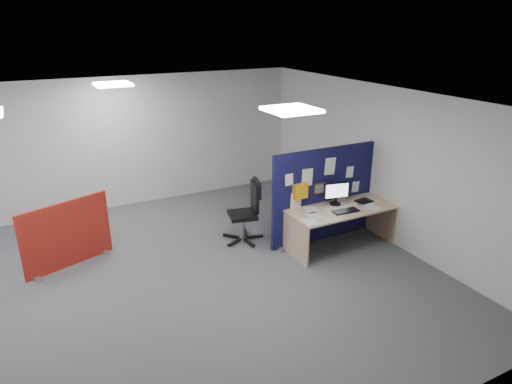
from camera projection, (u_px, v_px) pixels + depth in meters
name	position (u px, v px, depth m)	size (l,w,h in m)	color
floor	(132.00, 294.00, 6.59)	(9.00, 9.00, 0.00)	#54575C
ceiling	(111.00, 108.00, 5.64)	(9.00, 7.00, 0.02)	white
wall_back	(84.00, 148.00, 9.02)	(9.00, 0.02, 2.70)	silver
wall_front	(230.00, 379.00, 3.21)	(9.00, 0.02, 2.70)	silver
wall_right	(381.00, 163.00, 8.05)	(0.02, 7.00, 2.70)	silver
ceiling_lights	(127.00, 100.00, 6.35)	(4.10, 4.10, 0.04)	white
navy_divider	(323.00, 195.00, 7.98)	(2.05, 0.30, 1.69)	black
main_desk	(339.00, 216.00, 7.84)	(1.88, 0.84, 0.73)	tan
monitor_main	(336.00, 192.00, 7.81)	(0.45, 0.19, 0.40)	black
keyboard	(346.00, 211.00, 7.58)	(0.45, 0.18, 0.03)	black
mouse	(360.00, 205.00, 7.81)	(0.10, 0.06, 0.03)	#A7A6AC
paper_tray	(364.00, 201.00, 8.01)	(0.28, 0.22, 0.01)	black
red_divider	(67.00, 235.00, 7.21)	(1.38, 0.54, 1.09)	maroon
office_chair	(249.00, 207.00, 8.03)	(0.73, 0.72, 1.11)	black
desk_papers	(330.00, 210.00, 7.63)	(1.51, 0.87, 0.00)	white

